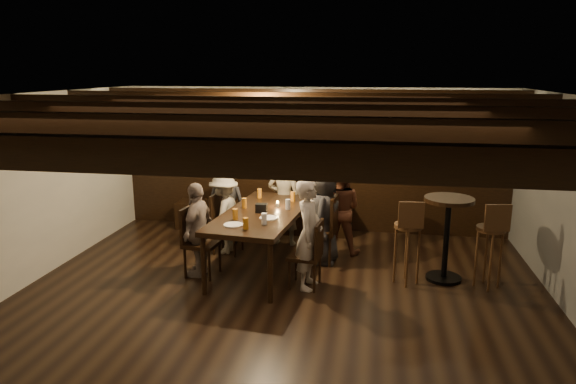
% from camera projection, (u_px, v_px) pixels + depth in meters
% --- Properties ---
extents(room, '(7.00, 7.00, 7.00)m').
position_uv_depth(room, '(282.00, 182.00, 7.51)').
color(room, black).
rests_on(room, ground).
extents(dining_table, '(1.18, 2.25, 0.81)m').
position_uv_depth(dining_table, '(263.00, 216.00, 6.94)').
color(dining_table, black).
rests_on(dining_table, floor).
extents(chair_left_near, '(0.45, 0.45, 0.89)m').
position_uv_depth(chair_left_near, '(227.00, 235.00, 7.66)').
color(chair_left_near, black).
rests_on(chair_left_near, floor).
extents(chair_left_far, '(0.46, 0.46, 0.93)m').
position_uv_depth(chair_left_far, '(201.00, 254.00, 6.82)').
color(chair_left_far, black).
rests_on(chair_left_far, floor).
extents(chair_right_near, '(0.48, 0.48, 0.97)m').
position_uv_depth(chair_right_near, '(321.00, 242.00, 7.28)').
color(chair_right_near, black).
rests_on(chair_right_near, floor).
extents(chair_right_far, '(0.43, 0.43, 0.86)m').
position_uv_depth(chair_right_far, '(306.00, 267.00, 6.45)').
color(chair_right_far, black).
rests_on(chair_right_far, floor).
extents(person_bench_left, '(0.66, 0.47, 1.28)m').
position_uv_depth(person_bench_left, '(226.00, 203.00, 8.04)').
color(person_bench_left, '#29282B').
rests_on(person_bench_left, floor).
extents(person_bench_centre, '(0.55, 0.39, 1.42)m').
position_uv_depth(person_bench_centre, '(284.00, 200.00, 7.94)').
color(person_bench_centre, gray).
rests_on(person_bench_centre, floor).
extents(person_bench_right, '(0.69, 0.57, 1.33)m').
position_uv_depth(person_bench_right, '(340.00, 209.00, 7.57)').
color(person_bench_right, brown).
rests_on(person_bench_right, floor).
extents(person_left_near, '(0.52, 0.82, 1.21)m').
position_uv_depth(person_left_near, '(224.00, 213.00, 7.59)').
color(person_left_near, gray).
rests_on(person_left_near, floor).
extents(person_left_far, '(0.38, 0.77, 1.26)m').
position_uv_depth(person_left_far, '(198.00, 229.00, 6.74)').
color(person_left_far, gray).
rests_on(person_left_far, floor).
extents(person_right_near, '(0.50, 0.71, 1.38)m').
position_uv_depth(person_right_near, '(324.00, 215.00, 7.18)').
color(person_right_near, '#252427').
rests_on(person_right_near, floor).
extents(person_right_far, '(0.38, 0.54, 1.39)m').
position_uv_depth(person_right_far, '(309.00, 234.00, 6.34)').
color(person_right_far, '#B8AB9C').
rests_on(person_right_far, floor).
extents(pint_a, '(0.07, 0.07, 0.14)m').
position_uv_depth(pint_a, '(259.00, 193.00, 7.64)').
color(pint_a, '#BF7219').
rests_on(pint_a, dining_table).
extents(pint_b, '(0.07, 0.07, 0.14)m').
position_uv_depth(pint_b, '(293.00, 196.00, 7.46)').
color(pint_b, '#BF7219').
rests_on(pint_b, dining_table).
extents(pint_c, '(0.07, 0.07, 0.14)m').
position_uv_depth(pint_c, '(244.00, 203.00, 7.08)').
color(pint_c, '#BF7219').
rests_on(pint_c, dining_table).
extents(pint_d, '(0.07, 0.07, 0.14)m').
position_uv_depth(pint_d, '(288.00, 204.00, 7.02)').
color(pint_d, silver).
rests_on(pint_d, dining_table).
extents(pint_e, '(0.07, 0.07, 0.14)m').
position_uv_depth(pint_e, '(235.00, 214.00, 6.55)').
color(pint_e, '#BF7219').
rests_on(pint_e, dining_table).
extents(pint_f, '(0.07, 0.07, 0.14)m').
position_uv_depth(pint_f, '(264.00, 219.00, 6.34)').
color(pint_f, silver).
rests_on(pint_f, dining_table).
extents(pint_g, '(0.07, 0.07, 0.14)m').
position_uv_depth(pint_g, '(246.00, 223.00, 6.15)').
color(pint_g, '#BF7219').
rests_on(pint_g, dining_table).
extents(plate_near, '(0.24, 0.24, 0.01)m').
position_uv_depth(plate_near, '(233.00, 225.00, 6.31)').
color(plate_near, white).
rests_on(plate_near, dining_table).
extents(plate_far, '(0.24, 0.24, 0.01)m').
position_uv_depth(plate_far, '(269.00, 218.00, 6.60)').
color(plate_far, white).
rests_on(plate_far, dining_table).
extents(condiment_caddy, '(0.15, 0.10, 0.12)m').
position_uv_depth(condiment_caddy, '(261.00, 208.00, 6.87)').
color(condiment_caddy, black).
rests_on(condiment_caddy, dining_table).
extents(candle, '(0.05, 0.05, 0.05)m').
position_uv_depth(candle, '(277.00, 205.00, 7.17)').
color(candle, beige).
rests_on(candle, dining_table).
extents(high_top_table, '(0.62, 0.62, 1.11)m').
position_uv_depth(high_top_table, '(447.00, 226.00, 6.56)').
color(high_top_table, black).
rests_on(high_top_table, floor).
extents(bar_stool_left, '(0.35, 0.37, 1.12)m').
position_uv_depth(bar_stool_left, '(407.00, 252.00, 6.51)').
color(bar_stool_left, '#3D2613').
rests_on(bar_stool_left, floor).
extents(bar_stool_right, '(0.36, 0.38, 1.12)m').
position_uv_depth(bar_stool_right, '(489.00, 256.00, 6.39)').
color(bar_stool_right, '#3D2613').
rests_on(bar_stool_right, floor).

